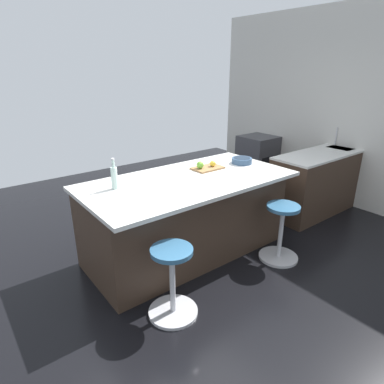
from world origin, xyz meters
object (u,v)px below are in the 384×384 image
at_px(kitchen_island, 187,216).
at_px(stool_middle, 172,284).
at_px(apple_yellow, 213,164).
at_px(fruit_bowl, 242,160).
at_px(stool_by_window, 281,234).
at_px(oven_range, 257,159).
at_px(apple_green, 200,165).
at_px(water_bottle, 114,177).
at_px(cutting_board, 208,168).

relative_size(kitchen_island, stool_middle, 3.53).
relative_size(stool_middle, apple_yellow, 9.27).
distance_m(apple_yellow, fruit_bowl, 0.43).
height_order(kitchen_island, stool_by_window, kitchen_island).
bearing_deg(kitchen_island, oven_range, -154.64).
bearing_deg(apple_yellow, apple_green, -8.16).
distance_m(kitchen_island, apple_green, 0.61).
distance_m(water_bottle, fruit_bowl, 1.67).
bearing_deg(water_bottle, oven_range, -162.40).
bearing_deg(kitchen_island, stool_by_window, 133.79).
height_order(stool_middle, water_bottle, water_bottle).
distance_m(stool_middle, cutting_board, 1.56).
height_order(kitchen_island, cutting_board, cutting_board).
xyz_separation_m(kitchen_island, stool_by_window, (-0.73, 0.77, -0.16)).
xyz_separation_m(kitchen_island, stool_middle, (0.73, 0.77, -0.16)).
bearing_deg(apple_yellow, kitchen_island, 12.15).
bearing_deg(stool_middle, oven_range, -149.03).
height_order(stool_by_window, fruit_bowl, fruit_bowl).
bearing_deg(cutting_board, water_bottle, -2.33).
height_order(oven_range, apple_yellow, apple_yellow).
bearing_deg(apple_green, stool_by_window, 116.30).
relative_size(cutting_board, water_bottle, 1.15).
bearing_deg(apple_yellow, stool_by_window, 107.05).
bearing_deg(stool_by_window, kitchen_island, -46.21).
bearing_deg(cutting_board, fruit_bowl, 170.47).
bearing_deg(oven_range, cutting_board, 26.97).
bearing_deg(apple_green, stool_middle, 40.95).
height_order(apple_green, water_bottle, water_bottle).
distance_m(oven_range, fruit_bowl, 2.13).
bearing_deg(water_bottle, apple_green, 178.15).
height_order(kitchen_island, apple_green, apple_green).
height_order(oven_range, stool_middle, oven_range).
relative_size(stool_by_window, cutting_board, 1.82).
distance_m(cutting_board, apple_yellow, 0.08).
xyz_separation_m(oven_range, cutting_board, (2.18, 1.11, 0.50)).
xyz_separation_m(oven_range, fruit_bowl, (1.69, 1.19, 0.53)).
xyz_separation_m(apple_yellow, water_bottle, (1.24, -0.06, 0.07)).
distance_m(stool_by_window, water_bottle, 1.91).
bearing_deg(oven_range, stool_middle, 30.97).
relative_size(stool_by_window, apple_green, 7.64).
distance_m(stool_middle, apple_green, 1.52).
xyz_separation_m(oven_range, stool_middle, (3.31, 1.99, -0.13)).
height_order(cutting_board, water_bottle, water_bottle).
distance_m(oven_range, stool_middle, 3.87).
distance_m(kitchen_island, stool_by_window, 1.07).
distance_m(oven_range, kitchen_island, 2.86).
xyz_separation_m(stool_middle, apple_green, (-1.03, -0.89, 0.68)).
height_order(stool_by_window, cutting_board, cutting_board).
bearing_deg(apple_yellow, stool_middle, 35.78).
height_order(stool_by_window, water_bottle, water_bottle).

